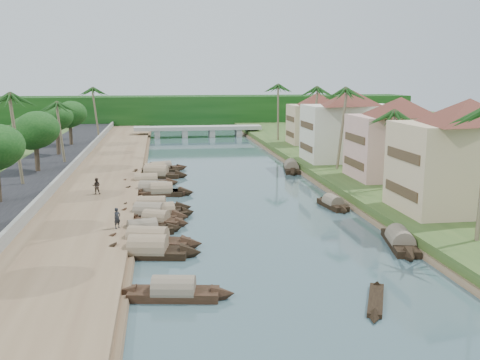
{
  "coord_description": "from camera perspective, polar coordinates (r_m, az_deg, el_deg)",
  "views": [
    {
      "loc": [
        -8.4,
        -46.41,
        13.37
      ],
      "look_at": [
        0.24,
        11.1,
        2.0
      ],
      "focal_mm": 40.0,
      "sensor_mm": 36.0,
      "label": 1
    }
  ],
  "objects": [
    {
      "name": "sampan_4",
      "position": [
        49.5,
        -8.95,
        -4.26
      ],
      "size": [
        6.59,
        3.88,
        1.91
      ],
      "rotation": [
        0.0,
        0.0,
        -0.4
      ],
      "color": "black",
      "rests_on": "ground"
    },
    {
      "name": "palm_2",
      "position": [
        71.35,
        10.75,
        9.29
      ],
      "size": [
        3.2,
        3.2,
        12.0
      ],
      "color": "#75694E",
      "rests_on": "ground"
    },
    {
      "name": "right_bank",
      "position": [
        72.97,
        13.66,
        0.67
      ],
      "size": [
        16.0,
        180.0,
        1.2
      ],
      "primitive_type": "cube",
      "color": "#2E4B1E",
      "rests_on": "ground"
    },
    {
      "name": "treeline",
      "position": [
        146.95,
        -5.29,
        7.36
      ],
      "size": [
        120.0,
        14.0,
        8.0
      ],
      "color": "#0F380F",
      "rests_on": "ground"
    },
    {
      "name": "person_far",
      "position": [
        59.63,
        -15.07,
        -0.62
      ],
      "size": [
        0.89,
        0.7,
        1.78
      ],
      "primitive_type": "imported",
      "rotation": [
        0.0,
        0.0,
        3.11
      ],
      "color": "#302721",
      "rests_on": "left_bank"
    },
    {
      "name": "sampan_0",
      "position": [
        33.51,
        -7.08,
        -11.78
      ],
      "size": [
        7.82,
        2.79,
        2.05
      ],
      "rotation": [
        0.0,
        0.0,
        -0.17
      ],
      "color": "black",
      "rests_on": "ground"
    },
    {
      "name": "sampan_3",
      "position": [
        46.5,
        -10.37,
        -5.31
      ],
      "size": [
        7.34,
        2.94,
        1.97
      ],
      "rotation": [
        0.0,
        0.0,
        0.21
      ],
      "color": "black",
      "rests_on": "ground"
    },
    {
      "name": "sampan_9",
      "position": [
        61.84,
        -9.15,
        -1.17
      ],
      "size": [
        9.67,
        4.08,
        2.38
      ],
      "rotation": [
        0.0,
        0.0,
        -0.24
      ],
      "color": "black",
      "rests_on": "ground"
    },
    {
      "name": "building_near",
      "position": [
        52.65,
        22.93,
        2.56
      ],
      "size": [
        14.85,
        14.85,
        10.2
      ],
      "color": "tan",
      "rests_on": "right_bank"
    },
    {
      "name": "tree_4",
      "position": [
        86.82,
        -18.98,
        6.18
      ],
      "size": [
        4.46,
        4.46,
        7.42
      ],
      "color": "#4B3B2B",
      "rests_on": "ground"
    },
    {
      "name": "ground",
      "position": [
        49.03,
        1.66,
        -4.77
      ],
      "size": [
        220.0,
        220.0,
        0.0
      ],
      "primitive_type": "plane",
      "color": "#3B5358",
      "rests_on": "ground"
    },
    {
      "name": "tree_3",
      "position": [
        72.44,
        -21.01,
        4.88
      ],
      "size": [
        5.44,
        5.44,
        7.4
      ],
      "color": "#4B3B2B",
      "rests_on": "ground"
    },
    {
      "name": "building_distant",
      "position": [
        98.87,
        8.23,
        6.61
      ],
      "size": [
        12.62,
        12.62,
        9.2
      ],
      "color": "tan",
      "rests_on": "right_bank"
    },
    {
      "name": "bridge",
      "position": [
        119.28,
        -4.48,
        5.43
      ],
      "size": [
        28.0,
        4.0,
        2.4
      ],
      "color": "#9B9A91",
      "rests_on": "ground"
    },
    {
      "name": "person_near",
      "position": [
        45.92,
        -12.97,
        -3.98
      ],
      "size": [
        0.76,
        0.74,
        1.76
      ],
      "primitive_type": "imported",
      "rotation": [
        0.0,
        0.0,
        0.71
      ],
      "color": "#212227",
      "rests_on": "left_bank"
    },
    {
      "name": "palm_8",
      "position": [
        108.64,
        -15.14,
        9.29
      ],
      "size": [
        3.2,
        3.2,
        11.09
      ],
      "color": "#75694E",
      "rests_on": "ground"
    },
    {
      "name": "tree_5",
      "position": [
        98.89,
        -17.72,
        6.61
      ],
      "size": [
        5.27,
        5.27,
        7.43
      ],
      "color": "#4B3B2B",
      "rests_on": "ground"
    },
    {
      "name": "sampan_14",
      "position": [
        44.71,
        16.69,
        -6.27
      ],
      "size": [
        3.44,
        8.93,
        2.14
      ],
      "rotation": [
        0.0,
        0.0,
        1.36
      ],
      "color": "black",
      "rests_on": "ground"
    },
    {
      "name": "sampan_12",
      "position": [
        77.01,
        -8.44,
        1.25
      ],
      "size": [
        8.34,
        4.03,
        2.0
      ],
      "rotation": [
        0.0,
        0.0,
        0.32
      ],
      "color": "black",
      "rests_on": "ground"
    },
    {
      "name": "palm_5",
      "position": [
        63.9,
        -22.91,
        8.16
      ],
      "size": [
        3.2,
        3.2,
        11.48
      ],
      "color": "#75694E",
      "rests_on": "ground"
    },
    {
      "name": "canoe_0",
      "position": [
        33.91,
        14.28,
        -12.34
      ],
      "size": [
        3.45,
        6.25,
        0.86
      ],
      "rotation": [
        0.0,
        0.0,
        1.15
      ],
      "color": "black",
      "rests_on": "ground"
    },
    {
      "name": "palm_6",
      "position": [
        78.76,
        -18.65,
        7.65
      ],
      "size": [
        3.2,
        3.2,
        9.79
      ],
      "color": "#75694E",
      "rests_on": "ground"
    },
    {
      "name": "retaining_wall",
      "position": [
        68.52,
        -18.32,
        0.39
      ],
      "size": [
        0.4,
        180.0,
        1.1
      ],
      "primitive_type": "cube",
      "color": "slate",
      "rests_on": "left_bank"
    },
    {
      "name": "sampan_5",
      "position": [
        51.67,
        -8.31,
        -3.58
      ],
      "size": [
        6.79,
        3.07,
        2.13
      ],
      "rotation": [
        0.0,
        0.0,
        0.23
      ],
      "color": "black",
      "rests_on": "ground"
    },
    {
      "name": "building_mid",
      "position": [
        67.14,
        16.58,
        4.42
      ],
      "size": [
        14.11,
        14.11,
        9.7
      ],
      "color": "#D5A296",
      "rests_on": "right_bank"
    },
    {
      "name": "left_bank",
      "position": [
        68.09,
        -14.79,
        -0.29
      ],
      "size": [
        10.0,
        180.0,
        0.8
      ],
      "primitive_type": "cube",
      "color": "brown",
      "rests_on": "ground"
    },
    {
      "name": "palm_1",
      "position": [
        59.56,
        15.78,
        6.8
      ],
      "size": [
        3.2,
        3.2,
        9.9
      ],
      "color": "#75694E",
      "rests_on": "ground"
    },
    {
      "name": "sampan_11",
      "position": [
        72.29,
        -8.94,
        0.61
      ],
      "size": [
        9.11,
        3.82,
        2.51
      ],
      "rotation": [
        0.0,
        0.0,
        -0.22
      ],
      "color": "black",
      "rests_on": "ground"
    },
    {
      "name": "palm_7",
      "position": [
        102.55,
        4.14,
        9.91
      ],
      "size": [
        3.2,
        3.2,
        11.95
      ],
      "color": "#75694E",
      "rests_on": "ground"
    },
    {
      "name": "sampan_10",
      "position": [
        67.05,
        -9.97,
        -0.24
      ],
      "size": [
        8.24,
        2.03,
        2.26
      ],
      "rotation": [
        0.0,
        0.0,
        -0.01
      ],
      "color": "black",
      "rests_on": "ground"
    },
    {
      "name": "sampan_7",
      "position": [
        54.48,
        -9.43,
        -2.85
      ],
      "size": [
        8.38,
        2.33,
        2.2
      ],
      "rotation": [
        0.0,
        0.0,
        -0.08
      ],
      "color": "black",
      "rests_on": "ground"
    },
    {
      "name": "sampan_6",
      "position": [
        51.57,
        -9.67,
        -3.64
      ],
      "size": [
        8.07,
        4.01,
        2.34
      ],
      "rotation": [
        0.0,
        0.0,
        -0.29
      ],
      "color": "black",
      "rests_on": "ground"
    },
    {
      "name": "sampan_8",
      "position": [
        61.27,
        -8.36,
        -1.26
      ],
      "size": [
        7.25,
        2.07,
        2.24
      ],
      "rotation": [
        0.0,
        0.0,
        0.02
      ],
      "color": "black",
      "rests_on": "ground"
    },
    {
      "name": "road",
      "position": [
        69.5,
        -21.78,
        -0.24
      ],
      "size": [
        8.0,
        180.0,
        1.4
      ],
      "primitive_type": "cube",
      "color": "black",
      "rests_on": "ground"
    },
    {
      "name": "palm_3",
      "position": [
        86.73,
        7.91,
        9.53
      ],
      "size": [
        3.2,
        3.2,
        11.81
      ],
      "color": "#75694E",
      "rests_on": "ground"
    },
    {
      "name": "sampan_15",
      "position": [
        55.93,
        9.87,
        -2.51
      ],
      "size": [
        2.25,
        6.59,
        1.8
      ],
      "rotation": [
        0.0,
        0.0,
        1.72
      ],
      "color": "black",
      "rests_on": "ground"
    },
    {
      "name": "sampan_1",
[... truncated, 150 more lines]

